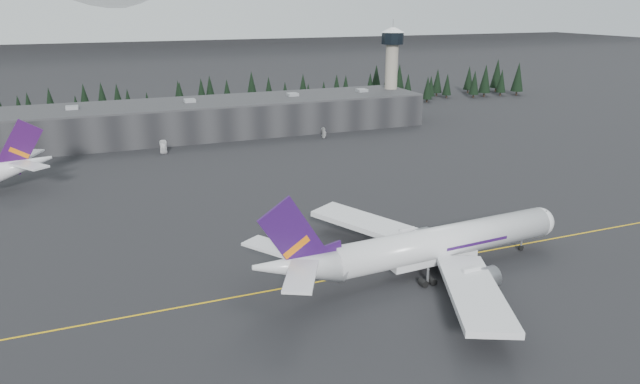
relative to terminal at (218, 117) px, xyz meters
name	(u,v)px	position (x,y,z in m)	size (l,w,h in m)	color
ground	(359,269)	(0.00, -125.00, -6.30)	(1400.00, 1400.00, 0.00)	black
taxiline	(364,273)	(0.00, -127.00, -6.29)	(400.00, 0.40, 0.02)	gold
terminal	(218,117)	(0.00, 0.00, 0.00)	(160.00, 30.00, 12.60)	black
control_tower	(392,63)	(75.00, 3.00, 17.11)	(10.00, 10.00, 37.70)	gray
treeline	(200,99)	(0.00, 37.00, 1.20)	(360.00, 20.00, 15.00)	black
mountain_ridge	(113,31)	(0.00, 875.00, -6.30)	(4400.00, 900.00, 420.00)	white
jet_main	(421,247)	(9.44, -130.70, -1.01)	(63.81, 58.78, 18.75)	silver
gse_vehicle_a	(164,152)	(-23.23, -23.74, -5.64)	(2.19, 4.74, 1.32)	silver
gse_vehicle_b	(324,136)	(34.44, -22.00, -5.60)	(1.65, 4.10, 1.40)	#BBBCBE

